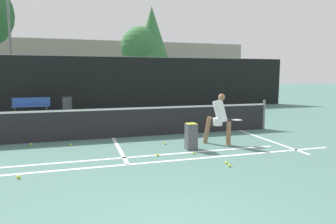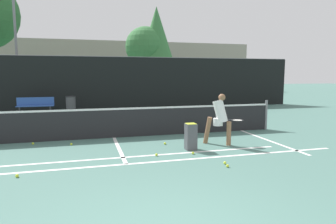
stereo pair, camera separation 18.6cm
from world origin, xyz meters
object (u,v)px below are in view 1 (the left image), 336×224
Objects in this scene: courtside_bench at (31,105)px; trash_bin at (67,105)px; player_practicing at (220,117)px; parked_car at (98,96)px; ball_hopper at (191,136)px.

courtside_bench is 1.69m from trash_bin.
player_practicing is 0.84× the size of courtside_bench.
parked_car is at bearing 52.25° from courtside_bench.
parked_car is (3.47, 4.47, 0.08)m from courtside_bench.
player_practicing is at bearing -53.61° from courtside_bench.
courtside_bench is 0.42× the size of parked_car.
courtside_bench is (-5.10, 8.62, 0.10)m from ball_hopper.
courtside_bench is at bearing 175.04° from trash_bin.
player_practicing is at bearing 18.78° from ball_hopper.
player_practicing is 2.06× the size of ball_hopper.
ball_hopper is 0.79× the size of trash_bin.
player_practicing reaches higher than parked_car.
parked_car reaches higher than courtside_bench.
ball_hopper is at bearing -82.95° from parked_car.
ball_hopper is 13.20m from parked_car.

